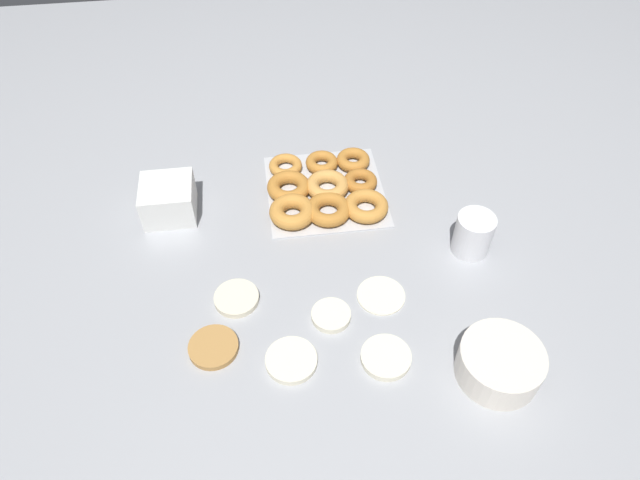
% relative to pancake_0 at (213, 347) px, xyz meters
% --- Properties ---
extents(ground_plane, '(3.00, 3.00, 0.00)m').
position_rel_pancake_0_xyz_m(ground_plane, '(-0.21, -0.16, -0.01)').
color(ground_plane, '#9EA0A5').
extents(pancake_0, '(0.10, 0.10, 0.01)m').
position_rel_pancake_0_xyz_m(pancake_0, '(0.00, 0.00, 0.00)').
color(pancake_0, '#B27F42').
rests_on(pancake_0, ground_plane).
extents(pancake_1, '(0.10, 0.10, 0.02)m').
position_rel_pancake_0_xyz_m(pancake_1, '(-0.35, 0.07, 0.00)').
color(pancake_1, silver).
rests_on(pancake_1, ground_plane).
extents(pancake_2, '(0.11, 0.11, 0.01)m').
position_rel_pancake_0_xyz_m(pancake_2, '(-0.16, 0.05, 0.00)').
color(pancake_2, silver).
rests_on(pancake_2, ground_plane).
extents(pancake_3, '(0.11, 0.11, 0.01)m').
position_rel_pancake_0_xyz_m(pancake_3, '(-0.37, -0.09, -0.00)').
color(pancake_3, silver).
rests_on(pancake_3, ground_plane).
extents(pancake_4, '(0.09, 0.09, 0.02)m').
position_rel_pancake_0_xyz_m(pancake_4, '(-0.25, -0.05, 0.00)').
color(pancake_4, silver).
rests_on(pancake_4, ground_plane).
extents(pancake_5, '(0.10, 0.10, 0.02)m').
position_rel_pancake_0_xyz_m(pancake_5, '(-0.05, -0.12, 0.00)').
color(pancake_5, beige).
rests_on(pancake_5, ground_plane).
extents(donut_tray, '(0.31, 0.31, 0.04)m').
position_rel_pancake_0_xyz_m(donut_tray, '(-0.29, -0.43, 0.01)').
color(donut_tray, silver).
rests_on(donut_tray, ground_plane).
extents(batter_bowl, '(0.17, 0.17, 0.07)m').
position_rel_pancake_0_xyz_m(batter_bowl, '(-0.56, 0.13, 0.03)').
color(batter_bowl, silver).
rests_on(batter_bowl, ground_plane).
extents(container_stack, '(0.13, 0.13, 0.09)m').
position_rel_pancake_0_xyz_m(container_stack, '(0.10, -0.42, 0.04)').
color(container_stack, white).
rests_on(container_stack, ground_plane).
extents(paper_cup, '(0.09, 0.09, 0.10)m').
position_rel_pancake_0_xyz_m(paper_cup, '(-0.61, -0.20, 0.04)').
color(paper_cup, white).
rests_on(paper_cup, ground_plane).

